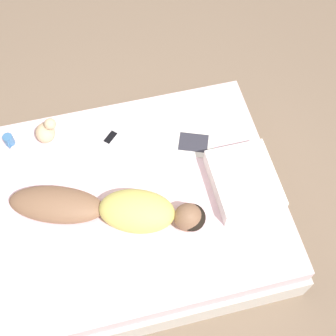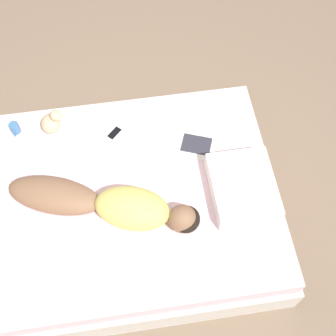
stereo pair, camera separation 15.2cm
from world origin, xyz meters
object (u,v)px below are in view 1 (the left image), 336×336
(person, at_px, (113,209))
(open_magazine, at_px, (195,130))
(coffee_mug, at_px, (9,140))
(cell_phone, at_px, (111,137))

(person, bearing_deg, open_magazine, 147.44)
(open_magazine, height_order, coffee_mug, coffee_mug)
(coffee_mug, height_order, cell_phone, coffee_mug)
(open_magazine, xyz_separation_m, cell_phone, (-0.09, -0.65, 0.00))
(cell_phone, bearing_deg, person, -52.40)
(coffee_mug, distance_m, cell_phone, 0.76)
(open_magazine, bearing_deg, person, -31.44)
(person, distance_m, open_magazine, 0.93)
(person, height_order, open_magazine, person)
(open_magazine, relative_size, coffee_mug, 5.15)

